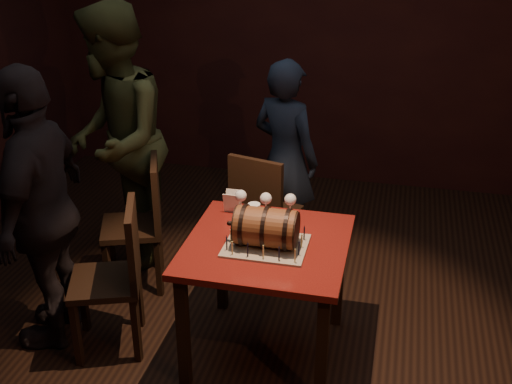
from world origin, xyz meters
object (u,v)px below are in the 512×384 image
Objects in this scene: wine_glass_left at (241,197)px; chair_back at (262,209)px; wine_glass_mid at (266,200)px; pint_of_ale at (254,216)px; person_left_front at (43,210)px; pub_table at (267,260)px; person_back at (285,158)px; chair_left_rear at (143,217)px; chair_left_front at (118,271)px; person_left_rear at (115,141)px; barrel_cake at (266,227)px; wine_glass_right at (290,201)px.

chair_back is at bearing 89.29° from wine_glass_left.
wine_glass_left is at bearing 178.82° from wine_glass_mid.
wine_glass_mid is 1.07× the size of pint_of_ale.
wine_glass_left is 0.15m from wine_glass_mid.
person_left_front reaches higher than chair_back.
pint_of_ale is at bearing 95.82° from person_left_front.
pub_table is 0.39m from wine_glass_mid.
wine_glass_left is (-0.23, 0.31, 0.23)m from pub_table.
pint_of_ale is 1.12m from person_back.
chair_left_rear and chair_left_front have the same top height.
person_left_rear reaches higher than person_left_front.
barrel_cake is 0.42× the size of chair_left_front.
pub_table is at bearing 95.95° from barrel_cake.
wine_glass_left is at bearing 104.00° from person_left_front.
pub_table is 0.61× the size of person_back.
barrel_cake is at bearing -60.81° from pint_of_ale.
pub_table is at bearing 40.15° from person_left_rear.
wine_glass_mid is 0.09× the size of person_left_front.
person_left_front reaches higher than barrel_cake.
barrel_cake is (0.00, -0.04, 0.23)m from pub_table.
barrel_cake is at bearing -100.34° from wine_glass_right.
wine_glass_left and wine_glass_mid have the same top height.
person_back is (-0.14, 1.28, 0.10)m from pub_table.
wine_glass_mid is (0.15, -0.00, -0.00)m from wine_glass_left.
pint_of_ale reaches higher than pub_table.
person_left_front is at bearing -175.15° from pub_table.
pub_table is 0.89m from chair_back.
wine_glass_right reaches higher than pub_table.
person_left_rear is 0.92m from person_left_front.
wine_glass_right is at bearing 52.84° from person_left_rear.
person_left_rear reaches higher than wine_glass_mid.
chair_back is at bearing 57.02° from chair_left_front.
pint_of_ale is (-0.18, -0.16, -0.05)m from wine_glass_right.
person_back is (-0.03, 1.11, -0.08)m from pint_of_ale.
wine_glass_right is at bearing 7.62° from wine_glass_mid.
wine_glass_mid is at bearing 101.42° from person_left_front.
person_left_rear is (-1.26, 0.84, 0.08)m from barrel_cake.
person_back is (-0.21, 0.96, -0.12)m from wine_glass_right.
pub_table is at bearing 120.38° from person_back.
person_back is (0.09, 0.97, -0.12)m from wine_glass_left.
chair_left_front reaches higher than pub_table.
wine_glass_left reaches higher than pub_table.
person_left_rear reaches higher than chair_left_rear.
pint_of_ale is at bearing -139.14° from wine_glass_right.
pint_of_ale is at bearing -50.81° from wine_glass_left.
pub_table is 0.97× the size of chair_left_rear.
chair_left_front is (0.12, -0.67, 0.00)m from chair_left_rear.
chair_back is 1.17m from chair_left_front.
wine_glass_right is 0.25m from pint_of_ale.
wine_glass_right is (0.30, 0.02, 0.00)m from wine_glass_left.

